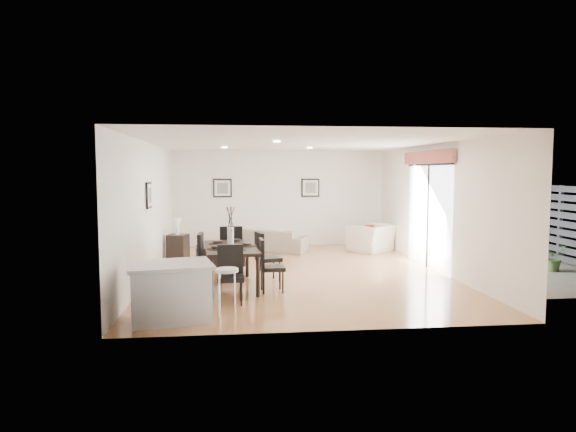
{
  "coord_description": "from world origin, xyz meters",
  "views": [
    {
      "loc": [
        -1.34,
        -10.57,
        2.12
      ],
      "look_at": [
        -0.14,
        0.4,
        1.16
      ],
      "focal_mm": 32.0,
      "sensor_mm": 36.0,
      "label": 1
    }
  ],
  "objects": [
    {
      "name": "bar_stool",
      "position": [
        -1.42,
        -3.23,
        0.62
      ],
      "size": [
        0.33,
        0.33,
        0.73
      ],
      "color": "silver",
      "rests_on": "ground"
    },
    {
      "name": "courtyard",
      "position": [
        6.16,
        0.87,
        0.92
      ],
      "size": [
        6.0,
        6.0,
        2.0
      ],
      "color": "gray",
      "rests_on": "ground"
    },
    {
      "name": "framed_print_left_wall",
      "position": [
        -2.97,
        -0.2,
        1.65
      ],
      "size": [
        0.04,
        0.52,
        0.52
      ],
      "rotation": [
        0.0,
        0.0,
        1.57
      ],
      "color": "black",
      "rests_on": "wall_left"
    },
    {
      "name": "courtyard_plant_b",
      "position": [
        5.9,
        1.27,
        0.36
      ],
      "size": [
        0.49,
        0.49,
        0.72
      ],
      "primitive_type": "imported",
      "rotation": [
        0.0,
        0.0,
        -0.23
      ],
      "color": "#3E6029",
      "rests_on": "ground"
    },
    {
      "name": "vase",
      "position": [
        -1.37,
        -1.22,
        1.04
      ],
      "size": [
        0.89,
        1.4,
        0.74
      ],
      "color": "white",
      "rests_on": "dining_table"
    },
    {
      "name": "dining_chair_foot",
      "position": [
        -1.37,
        -0.1,
        0.57
      ],
      "size": [
        0.47,
        0.47,
        1.01
      ],
      "rotation": [
        0.0,
        0.0,
        3.18
      ],
      "color": "black",
      "rests_on": "ground"
    },
    {
      "name": "dining_chair_wfar",
      "position": [
        -2.01,
        -0.77,
        0.53
      ],
      "size": [
        0.43,
        0.43,
        0.94
      ],
      "rotation": [
        0.0,
        0.0,
        -1.54
      ],
      "color": "black",
      "rests_on": "ground"
    },
    {
      "name": "sofa",
      "position": [
        -0.38,
        2.88,
        0.3
      ],
      "size": [
        2.18,
        1.57,
        0.59
      ],
      "primitive_type": "imported",
      "rotation": [
        0.0,
        0.0,
        2.71
      ],
      "color": "gray",
      "rests_on": "ground"
    },
    {
      "name": "wall_left",
      "position": [
        -3.0,
        0.0,
        1.35
      ],
      "size": [
        0.04,
        8.0,
        2.7
      ],
      "primitive_type": "cube",
      "color": "white",
      "rests_on": "ground"
    },
    {
      "name": "ceiling",
      "position": [
        0.0,
        0.0,
        2.7
      ],
      "size": [
        6.0,
        8.0,
        0.02
      ],
      "primitive_type": "cube",
      "color": "white",
      "rests_on": "wall_back"
    },
    {
      "name": "wall_front",
      "position": [
        0.0,
        -4.0,
        1.35
      ],
      "size": [
        6.0,
        0.04,
        2.7
      ],
      "primitive_type": "cube",
      "color": "white",
      "rests_on": "ground"
    },
    {
      "name": "framed_print_back_left",
      "position": [
        -1.6,
        3.97,
        1.65
      ],
      "size": [
        0.52,
        0.04,
        0.52
      ],
      "color": "black",
      "rests_on": "wall_back"
    },
    {
      "name": "coffee_table",
      "position": [
        -1.62,
        1.03,
        0.21
      ],
      "size": [
        1.12,
        0.73,
        0.43
      ],
      "primitive_type": "cube",
      "rotation": [
        0.0,
        0.0,
        0.08
      ],
      "color": "black",
      "rests_on": "ground"
    },
    {
      "name": "dining_chair_efar",
      "position": [
        -0.73,
        -0.79,
        0.53
      ],
      "size": [
        0.53,
        0.53,
        0.95
      ],
      "rotation": [
        0.0,
        0.0,
        1.84
      ],
      "color": "black",
      "rests_on": "ground"
    },
    {
      "name": "kitchen_island",
      "position": [
        -2.23,
        -3.23,
        0.41
      ],
      "size": [
        1.33,
        1.12,
        0.82
      ],
      "rotation": [
        0.0,
        0.0,
        0.2
      ],
      "color": "silver",
      "rests_on": "ground"
    },
    {
      "name": "wall_back",
      "position": [
        0.0,
        4.0,
        1.35
      ],
      "size": [
        6.0,
        0.04,
        2.7
      ],
      "primitive_type": "cube",
      "color": "white",
      "rests_on": "ground"
    },
    {
      "name": "ground",
      "position": [
        0.0,
        0.0,
        0.0
      ],
      "size": [
        8.0,
        8.0,
        0.0
      ],
      "primitive_type": "plane",
      "color": "tan",
      "rests_on": "ground"
    },
    {
      "name": "table_lamp",
      "position": [
        -2.66,
        2.01,
        0.85
      ],
      "size": [
        0.21,
        0.21,
        0.39
      ],
      "color": "white",
      "rests_on": "side_table"
    },
    {
      "name": "side_table",
      "position": [
        -2.66,
        2.01,
        0.3
      ],
      "size": [
        0.55,
        0.55,
        0.59
      ],
      "primitive_type": "cube",
      "rotation": [
        0.0,
        0.0,
        -0.26
      ],
      "color": "black",
      "rests_on": "ground"
    },
    {
      "name": "courtyard_plant_a",
      "position": [
        5.46,
        -0.44,
        0.29
      ],
      "size": [
        0.62,
        0.57,
        0.58
      ],
      "primitive_type": "imported",
      "rotation": [
        0.0,
        0.0,
        0.26
      ],
      "color": "#3E6029",
      "rests_on": "ground"
    },
    {
      "name": "framed_print_back_right",
      "position": [
        0.9,
        3.97,
        1.65
      ],
      "size": [
        0.52,
        0.04,
        0.52
      ],
      "color": "black",
      "rests_on": "wall_back"
    },
    {
      "name": "armchair",
      "position": [
        2.34,
        2.58,
        0.36
      ],
      "size": [
        1.46,
        1.45,
        0.72
      ],
      "primitive_type": "imported",
      "rotation": [
        0.0,
        0.0,
        3.85
      ],
      "color": "beige",
      "rests_on": "ground"
    },
    {
      "name": "dining_table",
      "position": [
        -1.37,
        -1.22,
        0.68
      ],
      "size": [
        1.04,
        1.88,
        0.76
      ],
      "rotation": [
        0.0,
        0.0,
        0.08
      ],
      "color": "black",
      "rests_on": "ground"
    },
    {
      "name": "cushion",
      "position": [
        2.24,
        2.48,
        0.56
      ],
      "size": [
        0.3,
        0.27,
        0.31
      ],
      "primitive_type": "cube",
      "rotation": [
        0.0,
        0.0,
        3.83
      ],
      "color": "#AD2616",
      "rests_on": "armchair"
    },
    {
      "name": "dining_chair_wnear",
      "position": [
        -2.0,
        -1.68,
        0.59
      ],
      "size": [
        0.49,
        0.49,
        1.06
      ],
      "rotation": [
        0.0,
        0.0,
        -1.61
      ],
      "color": "black",
      "rests_on": "ground"
    },
    {
      "name": "dining_chair_enear",
      "position": [
        -0.73,
        -1.68,
        0.53
      ],
      "size": [
        0.44,
        0.44,
        0.94
      ],
      "rotation": [
        0.0,
        0.0,
        1.62
      ],
      "color": "black",
      "rests_on": "ground"
    },
    {
      "name": "dining_chair_head",
      "position": [
        -1.37,
        -2.35,
        0.52
      ],
      "size": [
        0.43,
        0.43,
        0.93
      ],
      "rotation": [
        0.0,
        0.0,
        0.02
      ],
      "color": "black",
      "rests_on": "ground"
    },
    {
      "name": "wall_right",
      "position": [
        3.0,
        0.0,
        1.35
      ],
      "size": [
        0.04,
        8.0,
        2.7
      ],
      "primitive_type": "cube",
      "color": "white",
      "rests_on": "ground"
    },
    {
      "name": "sliding_door",
      "position": [
        2.96,
        0.3,
        1.66
      ],
      "size": [
        0.12,
        2.7,
        2.57
      ],
      "color": "white",
      "rests_on": "wall_right"
    }
  ]
}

